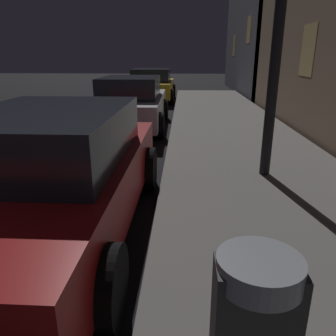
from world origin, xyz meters
TOP-DOWN VIEW (x-y plane):
  - car_red at (2.85, 2.35)m, footprint 2.12×4.42m
  - car_silver at (2.85, 8.34)m, footprint 2.02×4.33m
  - car_yellow_cab at (2.85, 14.50)m, footprint 2.13×4.05m
  - building_far at (11.66, 18.39)m, footprint 8.73×10.82m

SIDE VIEW (x-z plane):
  - car_silver at x=2.85m, z-range 0.00..1.43m
  - car_yellow_cab at x=2.85m, z-range 0.00..1.43m
  - car_red at x=2.85m, z-range 0.00..1.43m
  - building_far at x=11.66m, z-range 0.00..8.10m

